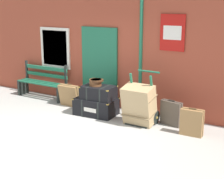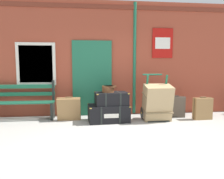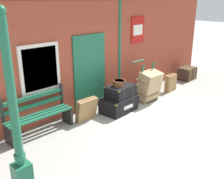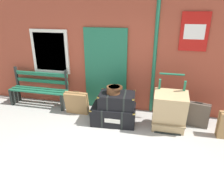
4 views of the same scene
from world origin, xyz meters
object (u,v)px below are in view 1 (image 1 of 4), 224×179
object	(u,v)px
suitcase_oxblood	(192,122)
suitcase_charcoal	(171,113)
platform_bench	(43,83)
steamer_trunk_middle	(98,92)
large_brown_trunk	(139,105)
steamer_trunk_base	(96,106)
porters_trolley	(142,111)
suitcase_umber	(69,95)
round_hatbox	(96,82)

from	to	relation	value
suitcase_oxblood	suitcase_charcoal	xyz separation A→B (m)	(-0.60, 0.34, -0.00)
platform_bench	steamer_trunk_middle	world-z (taller)	platform_bench
platform_bench	large_brown_trunk	distance (m)	3.49
steamer_trunk_base	large_brown_trunk	bearing A→B (deg)	-4.31
platform_bench	suitcase_charcoal	world-z (taller)	platform_bench
steamer_trunk_base	porters_trolley	size ratio (longest dim) A/B	0.89
suitcase_umber	round_hatbox	bearing A→B (deg)	-11.04
steamer_trunk_base	steamer_trunk_middle	world-z (taller)	steamer_trunk_middle
round_hatbox	suitcase_charcoal	xyz separation A→B (m)	(1.88, 0.27, -0.55)
platform_bench	suitcase_charcoal	distance (m)	4.09
suitcase_oxblood	suitcase_umber	distance (m)	3.49
suitcase_umber	steamer_trunk_base	bearing A→B (deg)	-10.94
steamer_trunk_base	suitcase_umber	xyz separation A→B (m)	(-1.00, 0.19, 0.09)
platform_bench	round_hatbox	bearing A→B (deg)	-12.39
suitcase_charcoal	steamer_trunk_middle	bearing A→B (deg)	-171.35
platform_bench	suitcase_umber	size ratio (longest dim) A/B	2.60
steamer_trunk_middle	suitcase_charcoal	world-z (taller)	steamer_trunk_middle
steamer_trunk_middle	round_hatbox	world-z (taller)	round_hatbox
suitcase_umber	suitcase_charcoal	distance (m)	2.88
large_brown_trunk	suitcase_charcoal	size ratio (longest dim) A/B	1.57
steamer_trunk_base	suitcase_oxblood	size ratio (longest dim) A/B	1.74
steamer_trunk_middle	platform_bench	bearing A→B (deg)	168.00
porters_trolley	suitcase_oxblood	world-z (taller)	porters_trolley
suitcase_umber	suitcase_oxblood	bearing A→B (deg)	-4.37
porters_trolley	large_brown_trunk	distance (m)	0.27
round_hatbox	suitcase_umber	xyz separation A→B (m)	(-1.00, 0.20, -0.54)
round_hatbox	porters_trolley	distance (m)	1.37
porters_trolley	large_brown_trunk	world-z (taller)	porters_trolley
platform_bench	large_brown_trunk	xyz separation A→B (m)	(3.45, -0.58, 0.03)
large_brown_trunk	round_hatbox	bearing A→B (deg)	175.76
platform_bench	suitcase_charcoal	size ratio (longest dim) A/B	2.65
steamer_trunk_base	large_brown_trunk	world-z (taller)	large_brown_trunk
porters_trolley	large_brown_trunk	bearing A→B (deg)	-90.00
large_brown_trunk	suitcase_umber	xyz separation A→B (m)	(-2.24, 0.29, -0.18)
porters_trolley	suitcase_oxblood	bearing A→B (deg)	-7.17
steamer_trunk_base	suitcase_oxblood	bearing A→B (deg)	-1.66
platform_bench	steamer_trunk_base	xyz separation A→B (m)	(2.21, -0.48, -0.23)
suitcase_oxblood	platform_bench	bearing A→B (deg)	173.24
suitcase_umber	large_brown_trunk	bearing A→B (deg)	-7.30
steamer_trunk_middle	suitcase_umber	xyz separation A→B (m)	(-1.08, 0.20, -0.28)
steamer_trunk_base	suitcase_oxblood	distance (m)	2.48
large_brown_trunk	suitcase_umber	size ratio (longest dim) A/B	1.54
steamer_trunk_base	round_hatbox	world-z (taller)	round_hatbox
platform_bench	suitcase_oxblood	distance (m)	4.72
steamer_trunk_base	steamer_trunk_middle	size ratio (longest dim) A/B	1.25
large_brown_trunk	suitcase_oxblood	size ratio (longest dim) A/B	1.56
suitcase_umber	steamer_trunk_middle	bearing A→B (deg)	-10.30
steamer_trunk_middle	suitcase_oxblood	size ratio (longest dim) A/B	1.40
platform_bench	steamer_trunk_middle	xyz separation A→B (m)	(2.28, -0.48, 0.14)
suitcase_umber	suitcase_charcoal	size ratio (longest dim) A/B	1.02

